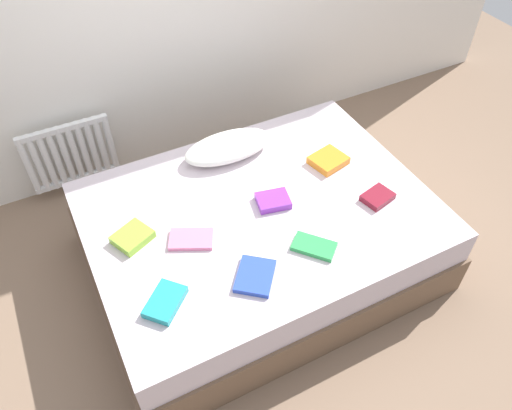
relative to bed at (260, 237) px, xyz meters
The scene contains 12 objects.
ground_plane 0.25m from the bed, ahead, with size 8.00×8.00×0.00m, color #7F6651.
bed is the anchor object (origin of this frame).
radiator 1.48m from the bed, 125.71° to the left, with size 0.61×0.04×0.48m.
pillow 0.61m from the bed, 85.48° to the left, with size 0.58×0.28×0.12m, color white.
textbook_maroon 0.74m from the bed, 21.25° to the right, with size 0.18×0.13×0.04m, color maroon.
textbook_purple 0.29m from the bed, ahead, with size 0.19×0.15×0.04m, color purple.
textbook_lime 0.78m from the bed, behind, with size 0.19×0.16×0.05m, color #8CC638.
textbook_pink 0.52m from the bed, behind, with size 0.24×0.15×0.02m, color pink.
textbook_teal 0.84m from the bed, 152.60° to the right, with size 0.22×0.15×0.04m, color teal.
textbook_orange 0.65m from the bed, 15.29° to the left, with size 0.21×0.18×0.05m, color orange.
textbook_green 0.49m from the bed, 73.10° to the right, with size 0.23×0.13×0.03m, color green.
textbook_blue 0.56m from the bed, 120.29° to the right, with size 0.22×0.18×0.03m, color #2847B7.
Camera 1 is at (-0.93, -1.77, 2.58)m, focal length 35.06 mm.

